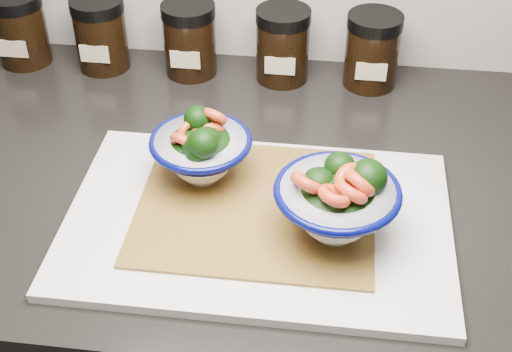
# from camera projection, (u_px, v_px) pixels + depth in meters

# --- Properties ---
(countertop) EXTENTS (3.50, 0.60, 0.04)m
(countertop) POSITION_uv_depth(u_px,v_px,m) (145.00, 175.00, 0.95)
(countertop) COLOR black
(countertop) RESTS_ON cabinet
(cutting_board) EXTENTS (0.45, 0.30, 0.01)m
(cutting_board) POSITION_uv_depth(u_px,v_px,m) (258.00, 221.00, 0.84)
(cutting_board) COLOR silver
(cutting_board) RESTS_ON countertop
(bamboo_mat) EXTENTS (0.28, 0.24, 0.00)m
(bamboo_mat) POSITION_uv_depth(u_px,v_px,m) (256.00, 206.00, 0.85)
(bamboo_mat) COLOR #A47D31
(bamboo_mat) RESTS_ON cutting_board
(bowl_left) EXTENTS (0.13, 0.13, 0.09)m
(bowl_left) POSITION_uv_depth(u_px,v_px,m) (201.00, 150.00, 0.86)
(bowl_left) COLOR white
(bowl_left) RESTS_ON bamboo_mat
(bowl_right) EXTENTS (0.14, 0.14, 0.10)m
(bowl_right) POSITION_uv_depth(u_px,v_px,m) (339.00, 201.00, 0.78)
(bowl_right) COLOR white
(bowl_right) RESTS_ON bamboo_mat
(spice_jar_a) EXTENTS (0.08, 0.08, 0.11)m
(spice_jar_a) POSITION_uv_depth(u_px,v_px,m) (20.00, 29.00, 1.11)
(spice_jar_a) COLOR black
(spice_jar_a) RESTS_ON countertop
(spice_jar_b) EXTENTS (0.08, 0.08, 0.11)m
(spice_jar_b) POSITION_uv_depth(u_px,v_px,m) (101.00, 34.00, 1.10)
(spice_jar_b) COLOR black
(spice_jar_b) RESTS_ON countertop
(spice_jar_c) EXTENTS (0.08, 0.08, 0.11)m
(spice_jar_c) POSITION_uv_depth(u_px,v_px,m) (190.00, 39.00, 1.08)
(spice_jar_c) COLOR black
(spice_jar_c) RESTS_ON countertop
(spice_jar_d) EXTENTS (0.08, 0.08, 0.11)m
(spice_jar_d) POSITION_uv_depth(u_px,v_px,m) (283.00, 45.00, 1.07)
(spice_jar_d) COLOR black
(spice_jar_d) RESTS_ON countertop
(spice_jar_e) EXTENTS (0.08, 0.08, 0.11)m
(spice_jar_e) POSITION_uv_depth(u_px,v_px,m) (372.00, 50.00, 1.06)
(spice_jar_e) COLOR black
(spice_jar_e) RESTS_ON countertop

